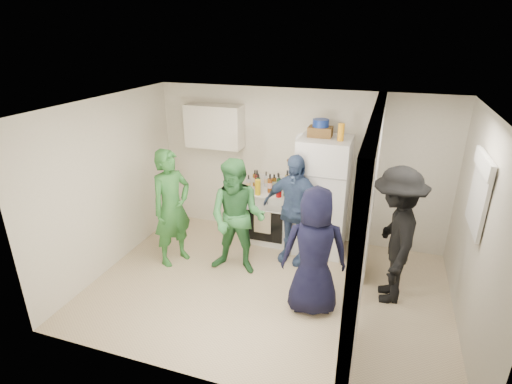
# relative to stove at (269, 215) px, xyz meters

# --- Properties ---
(floor) EXTENTS (4.80, 4.80, 0.00)m
(floor) POSITION_rel_stove_xyz_m (0.40, -1.37, -0.44)
(floor) COLOR #C3B28A
(floor) RESTS_ON ground
(wall_back) EXTENTS (4.80, 0.00, 4.80)m
(wall_back) POSITION_rel_stove_xyz_m (0.40, 0.33, 0.81)
(wall_back) COLOR silver
(wall_back) RESTS_ON floor
(wall_front) EXTENTS (4.80, 0.00, 4.80)m
(wall_front) POSITION_rel_stove_xyz_m (0.40, -3.07, 0.81)
(wall_front) COLOR silver
(wall_front) RESTS_ON floor
(wall_left) EXTENTS (0.00, 3.40, 3.40)m
(wall_left) POSITION_rel_stove_xyz_m (-2.00, -1.37, 0.81)
(wall_left) COLOR silver
(wall_left) RESTS_ON floor
(wall_right) EXTENTS (0.00, 3.40, 3.40)m
(wall_right) POSITION_rel_stove_xyz_m (2.80, -1.37, 0.81)
(wall_right) COLOR silver
(wall_right) RESTS_ON floor
(ceiling) EXTENTS (4.80, 4.80, 0.00)m
(ceiling) POSITION_rel_stove_xyz_m (0.40, -1.37, 2.06)
(ceiling) COLOR white
(ceiling) RESTS_ON wall_back
(partition_pier_back) EXTENTS (0.12, 1.20, 2.50)m
(partition_pier_back) POSITION_rel_stove_xyz_m (1.60, -0.27, 0.81)
(partition_pier_back) COLOR silver
(partition_pier_back) RESTS_ON floor
(partition_pier_front) EXTENTS (0.12, 1.20, 2.50)m
(partition_pier_front) POSITION_rel_stove_xyz_m (1.60, -2.47, 0.81)
(partition_pier_front) COLOR silver
(partition_pier_front) RESTS_ON floor
(partition_header) EXTENTS (0.12, 1.00, 0.40)m
(partition_header) POSITION_rel_stove_xyz_m (1.60, -1.37, 1.86)
(partition_header) COLOR silver
(partition_header) RESTS_ON partition_pier_back
(stove) EXTENTS (0.74, 0.62, 0.89)m
(stove) POSITION_rel_stove_xyz_m (0.00, 0.00, 0.00)
(stove) COLOR white
(stove) RESTS_ON floor
(upper_cabinet) EXTENTS (0.95, 0.34, 0.70)m
(upper_cabinet) POSITION_rel_stove_xyz_m (-1.00, 0.15, 1.41)
(upper_cabinet) COLOR silver
(upper_cabinet) RESTS_ON wall_back
(fridge) EXTENTS (0.76, 0.74, 1.85)m
(fridge) POSITION_rel_stove_xyz_m (0.88, -0.03, 0.48)
(fridge) COLOR white
(fridge) RESTS_ON floor
(wicker_basket) EXTENTS (0.35, 0.25, 0.15)m
(wicker_basket) POSITION_rel_stove_xyz_m (0.78, 0.02, 1.48)
(wicker_basket) COLOR brown
(wicker_basket) RESTS_ON fridge
(blue_bowl) EXTENTS (0.24, 0.24, 0.11)m
(blue_bowl) POSITION_rel_stove_xyz_m (0.78, 0.02, 1.61)
(blue_bowl) COLOR navy
(blue_bowl) RESTS_ON wicker_basket
(yellow_cup_stack_top) EXTENTS (0.09, 0.09, 0.25)m
(yellow_cup_stack_top) POSITION_rel_stove_xyz_m (1.10, -0.13, 1.53)
(yellow_cup_stack_top) COLOR #FFA515
(yellow_cup_stack_top) RESTS_ON fridge
(wall_clock) EXTENTS (0.22, 0.02, 0.22)m
(wall_clock) POSITION_rel_stove_xyz_m (0.45, 0.31, 1.26)
(wall_clock) COLOR white
(wall_clock) RESTS_ON wall_back
(spice_shelf) EXTENTS (0.35, 0.08, 0.03)m
(spice_shelf) POSITION_rel_stove_xyz_m (0.40, 0.28, 0.91)
(spice_shelf) COLOR olive
(spice_shelf) RESTS_ON wall_back
(nook_window) EXTENTS (0.03, 0.70, 0.80)m
(nook_window) POSITION_rel_stove_xyz_m (2.78, -1.17, 1.21)
(nook_window) COLOR black
(nook_window) RESTS_ON wall_right
(nook_window_frame) EXTENTS (0.04, 0.76, 0.86)m
(nook_window_frame) POSITION_rel_stove_xyz_m (2.77, -1.17, 1.21)
(nook_window_frame) COLOR white
(nook_window_frame) RESTS_ON wall_right
(nook_valance) EXTENTS (0.04, 0.82, 0.18)m
(nook_valance) POSITION_rel_stove_xyz_m (2.74, -1.17, 1.56)
(nook_valance) COLOR white
(nook_valance) RESTS_ON wall_right
(yellow_cup_stack_stove) EXTENTS (0.09, 0.09, 0.25)m
(yellow_cup_stack_stove) POSITION_rel_stove_xyz_m (-0.12, -0.22, 0.57)
(yellow_cup_stack_stove) COLOR yellow
(yellow_cup_stack_stove) RESTS_ON stove
(red_cup) EXTENTS (0.09, 0.09, 0.12)m
(red_cup) POSITION_rel_stove_xyz_m (0.22, -0.20, 0.50)
(red_cup) COLOR #AA0B0C
(red_cup) RESTS_ON stove
(person_green_left) EXTENTS (0.66, 0.77, 1.78)m
(person_green_left) POSITION_rel_stove_xyz_m (-1.16, -1.11, 0.45)
(person_green_left) COLOR #33762F
(person_green_left) RESTS_ON floor
(person_green_center) EXTENTS (0.86, 0.69, 1.72)m
(person_green_center) POSITION_rel_stove_xyz_m (-0.15, -1.07, 0.41)
(person_green_center) COLOR #357A43
(person_green_center) RESTS_ON floor
(person_denim) EXTENTS (1.05, 0.59, 1.70)m
(person_denim) POSITION_rel_stove_xyz_m (0.54, -0.51, 0.41)
(person_denim) COLOR #3C5B84
(person_denim) RESTS_ON floor
(person_navy) EXTENTS (0.91, 0.71, 1.65)m
(person_navy) POSITION_rel_stove_xyz_m (1.06, -1.59, 0.38)
(person_navy) COLOR black
(person_navy) RESTS_ON floor
(person_nook) EXTENTS (0.78, 1.23, 1.82)m
(person_nook) POSITION_rel_stove_xyz_m (1.96, -1.03, 0.47)
(person_nook) COLOR black
(person_nook) RESTS_ON floor
(bottle_a) EXTENTS (0.07, 0.07, 0.28)m
(bottle_a) POSITION_rel_stove_xyz_m (-0.29, 0.14, 0.58)
(bottle_a) COLOR brown
(bottle_a) RESTS_ON stove
(bottle_b) EXTENTS (0.07, 0.07, 0.30)m
(bottle_b) POSITION_rel_stove_xyz_m (-0.16, -0.07, 0.59)
(bottle_b) COLOR #1B522C
(bottle_b) RESTS_ON stove
(bottle_c) EXTENTS (0.06, 0.06, 0.26)m
(bottle_c) POSITION_rel_stove_xyz_m (-0.10, 0.16, 0.58)
(bottle_c) COLOR silver
(bottle_c) RESTS_ON stove
(bottle_d) EXTENTS (0.08, 0.08, 0.31)m
(bottle_d) POSITION_rel_stove_xyz_m (0.04, -0.07, 0.60)
(bottle_d) COLOR brown
(bottle_d) RESTS_ON stove
(bottle_e) EXTENTS (0.07, 0.07, 0.26)m
(bottle_e) POSITION_rel_stove_xyz_m (0.11, 0.16, 0.57)
(bottle_e) COLOR silver
(bottle_e) RESTS_ON stove
(bottle_f) EXTENTS (0.06, 0.06, 0.30)m
(bottle_f) POSITION_rel_stove_xyz_m (0.16, 0.01, 0.60)
(bottle_f) COLOR #174021
(bottle_f) RESTS_ON stove
(bottle_g) EXTENTS (0.07, 0.07, 0.33)m
(bottle_g) POSITION_rel_stove_xyz_m (0.26, 0.15, 0.61)
(bottle_g) COLOR olive
(bottle_g) RESTS_ON stove
(bottle_h) EXTENTS (0.07, 0.07, 0.28)m
(bottle_h) POSITION_rel_stove_xyz_m (-0.31, -0.12, 0.58)
(bottle_h) COLOR #B0B3BD
(bottle_h) RESTS_ON stove
(bottle_i) EXTENTS (0.08, 0.08, 0.25)m
(bottle_i) POSITION_rel_stove_xyz_m (0.05, 0.12, 0.57)
(bottle_i) COLOR brown
(bottle_i) RESTS_ON stove
(bottle_j) EXTENTS (0.07, 0.07, 0.31)m
(bottle_j) POSITION_rel_stove_xyz_m (0.31, -0.12, 0.60)
(bottle_j) COLOR #1C511C
(bottle_j) RESTS_ON stove
(bottle_k) EXTENTS (0.08, 0.08, 0.32)m
(bottle_k) POSITION_rel_stove_xyz_m (-0.21, 0.02, 0.61)
(bottle_k) COLOR maroon
(bottle_k) RESTS_ON stove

